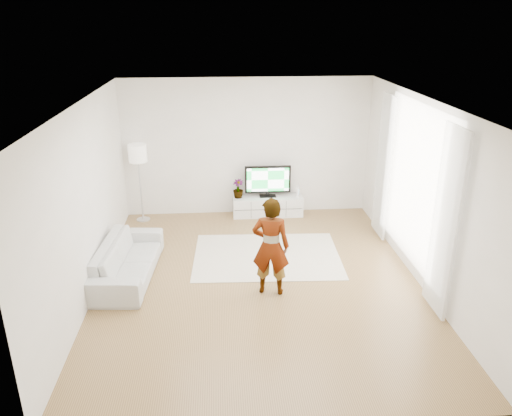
{
  "coord_description": "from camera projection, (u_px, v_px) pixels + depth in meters",
  "views": [
    {
      "loc": [
        -0.56,
        -6.88,
        3.94
      ],
      "look_at": [
        -0.01,
        0.4,
        1.09
      ],
      "focal_mm": 35.0,
      "sensor_mm": 36.0,
      "label": 1
    }
  ],
  "objects": [
    {
      "name": "floor",
      "position": [
        259.0,
        281.0,
        7.86
      ],
      "size": [
        6.0,
        6.0,
        0.0
      ],
      "primitive_type": "plane",
      "color": "#9B7846",
      "rests_on": "ground"
    },
    {
      "name": "ceiling",
      "position": [
        259.0,
        103.0,
        6.84
      ],
      "size": [
        6.0,
        6.0,
        0.0
      ],
      "primitive_type": "plane",
      "color": "white",
      "rests_on": "wall_back"
    },
    {
      "name": "wall_left",
      "position": [
        86.0,
        203.0,
        7.18
      ],
      "size": [
        0.02,
        6.0,
        2.8
      ],
      "primitive_type": "cube",
      "color": "white",
      "rests_on": "floor"
    },
    {
      "name": "wall_right",
      "position": [
        424.0,
        194.0,
        7.53
      ],
      "size": [
        0.02,
        6.0,
        2.8
      ],
      "primitive_type": "cube",
      "color": "white",
      "rests_on": "floor"
    },
    {
      "name": "wall_back",
      "position": [
        247.0,
        148.0,
        10.14
      ],
      "size": [
        5.0,
        0.02,
        2.8
      ],
      "primitive_type": "cube",
      "color": "white",
      "rests_on": "floor"
    },
    {
      "name": "wall_front",
      "position": [
        285.0,
        311.0,
        4.57
      ],
      "size": [
        5.0,
        0.02,
        2.8
      ],
      "primitive_type": "cube",
      "color": "white",
      "rests_on": "floor"
    },
    {
      "name": "window",
      "position": [
        415.0,
        185.0,
        7.79
      ],
      "size": [
        0.01,
        2.6,
        2.5
      ],
      "primitive_type": "cube",
      "color": "white",
      "rests_on": "wall_right"
    },
    {
      "name": "curtain_near",
      "position": [
        445.0,
        223.0,
        6.61
      ],
      "size": [
        0.04,
        0.7,
        2.6
      ],
      "primitive_type": "cube",
      "color": "white",
      "rests_on": "floor"
    },
    {
      "name": "curtain_far",
      "position": [
        384.0,
        167.0,
        9.03
      ],
      "size": [
        0.04,
        0.7,
        2.6
      ],
      "primitive_type": "cube",
      "color": "white",
      "rests_on": "floor"
    },
    {
      "name": "media_console",
      "position": [
        268.0,
        206.0,
        10.38
      ],
      "size": [
        1.44,
        0.41,
        0.41
      ],
      "color": "silver",
      "rests_on": "floor"
    },
    {
      "name": "television",
      "position": [
        268.0,
        180.0,
        10.21
      ],
      "size": [
        0.94,
        0.19,
        0.66
      ],
      "color": "black",
      "rests_on": "media_console"
    },
    {
      "name": "game_console",
      "position": [
        298.0,
        191.0,
        10.32
      ],
      "size": [
        0.08,
        0.16,
        0.21
      ],
      "rotation": [
        0.0,
        0.0,
        -0.25
      ],
      "color": "white",
      "rests_on": "media_console"
    },
    {
      "name": "potted_plant",
      "position": [
        238.0,
        189.0,
        10.2
      ],
      "size": [
        0.25,
        0.25,
        0.39
      ],
      "primitive_type": "imported",
      "rotation": [
        0.0,
        0.0,
        -0.19
      ],
      "color": "#3F7238",
      "rests_on": "media_console"
    },
    {
      "name": "rug",
      "position": [
        267.0,
        256.0,
        8.68
      ],
      "size": [
        2.58,
        1.91,
        0.01
      ],
      "primitive_type": "cube",
      "rotation": [
        0.0,
        0.0,
        -0.04
      ],
      "color": "beige",
      "rests_on": "floor"
    },
    {
      "name": "player",
      "position": [
        271.0,
        246.0,
        7.28
      ],
      "size": [
        0.61,
        0.47,
        1.51
      ],
      "primitive_type": "imported",
      "rotation": [
        0.0,
        0.0,
        2.93
      ],
      "color": "#334772",
      "rests_on": "rug"
    },
    {
      "name": "sofa",
      "position": [
        128.0,
        260.0,
        7.92
      ],
      "size": [
        0.93,
        2.06,
        0.59
      ],
      "primitive_type": "imported",
      "rotation": [
        0.0,
        0.0,
        1.5
      ],
      "color": "beige",
      "rests_on": "floor"
    },
    {
      "name": "floor_lamp",
      "position": [
        138.0,
        157.0,
        9.73
      ],
      "size": [
        0.35,
        0.35,
        1.58
      ],
      "color": "silver",
      "rests_on": "floor"
    }
  ]
}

